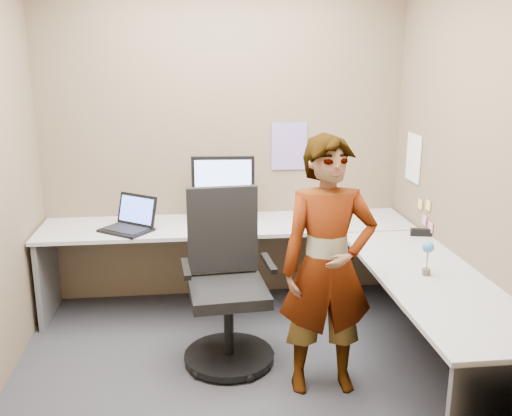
{
  "coord_description": "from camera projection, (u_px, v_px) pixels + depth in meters",
  "views": [
    {
      "loc": [
        -0.26,
        -3.42,
        2.04
      ],
      "look_at": [
        0.15,
        0.25,
        1.05
      ],
      "focal_mm": 40.0,
      "sensor_mm": 36.0,
      "label": 1
    }
  ],
  "objects": [
    {
      "name": "ground",
      "position": [
        238.0,
        368.0,
        3.84
      ],
      "size": [
        3.0,
        3.0,
        0.0
      ],
      "primitive_type": "plane",
      "color": "#27272C",
      "rests_on": "ground"
    },
    {
      "name": "wall_back",
      "position": [
        224.0,
        141.0,
        4.74
      ],
      "size": [
        3.0,
        0.0,
        3.0
      ],
      "primitive_type": "plane",
      "rotation": [
        1.57,
        0.0,
        0.0
      ],
      "color": "brown",
      "rests_on": "ground"
    },
    {
      "name": "wall_right",
      "position": [
        469.0,
        167.0,
        3.65
      ],
      "size": [
        0.0,
        2.7,
        2.7
      ],
      "primitive_type": "plane",
      "rotation": [
        1.57,
        0.0,
        -1.57
      ],
      "color": "brown",
      "rests_on": "ground"
    },
    {
      "name": "desk",
      "position": [
        293.0,
        264.0,
        4.11
      ],
      "size": [
        2.98,
        2.58,
        0.73
      ],
      "color": "#A2A2A2",
      "rests_on": "ground"
    },
    {
      "name": "paper_ream",
      "position": [
        224.0,
        219.0,
        4.61
      ],
      "size": [
        0.33,
        0.25,
        0.06
      ],
      "primitive_type": "cube",
      "rotation": [
        0.0,
        0.0,
        -0.06
      ],
      "color": "red",
      "rests_on": "desk"
    },
    {
      "name": "monitor",
      "position": [
        223.0,
        181.0,
        4.55
      ],
      "size": [
        0.5,
        0.16,
        0.48
      ],
      "rotation": [
        0.0,
        0.0,
        -0.06
      ],
      "color": "black",
      "rests_on": "paper_ream"
    },
    {
      "name": "laptop",
      "position": [
        131.0,
        221.0,
        4.42
      ],
      "size": [
        0.48,
        0.46,
        0.26
      ],
      "rotation": [
        0.0,
        0.0,
        -0.65
      ],
      "color": "black",
      "rests_on": "desk"
    },
    {
      "name": "trackball_mouse",
      "position": [
        208.0,
        228.0,
        4.39
      ],
      "size": [
        0.12,
        0.08,
        0.07
      ],
      "color": "#B7B7BC",
      "rests_on": "desk"
    },
    {
      "name": "origami",
      "position": [
        208.0,
        229.0,
        4.35
      ],
      "size": [
        0.1,
        0.1,
        0.06
      ],
      "primitive_type": "cone",
      "color": "white",
      "rests_on": "desk"
    },
    {
      "name": "stapler",
      "position": [
        421.0,
        232.0,
        4.27
      ],
      "size": [
        0.16,
        0.07,
        0.05
      ],
      "primitive_type": "cube",
      "rotation": [
        0.0,
        0.0,
        -0.21
      ],
      "color": "black",
      "rests_on": "desk"
    },
    {
      "name": "flower",
      "position": [
        428.0,
        253.0,
        3.48
      ],
      "size": [
        0.07,
        0.07,
        0.22
      ],
      "color": "brown",
      "rests_on": "desk"
    },
    {
      "name": "calendar_purple",
      "position": [
        289.0,
        146.0,
        4.8
      ],
      "size": [
        0.3,
        0.01,
        0.4
      ],
      "primitive_type": "cube",
      "color": "#846BB7",
      "rests_on": "wall_back"
    },
    {
      "name": "calendar_white",
      "position": [
        414.0,
        158.0,
        4.54
      ],
      "size": [
        0.01,
        0.28,
        0.38
      ],
      "primitive_type": "cube",
      "color": "white",
      "rests_on": "wall_right"
    },
    {
      "name": "sticky_note_a",
      "position": [
        428.0,
        205.0,
        4.28
      ],
      "size": [
        0.01,
        0.07,
        0.07
      ],
      "primitive_type": "cube",
      "color": "#F2E059",
      "rests_on": "wall_right"
    },
    {
      "name": "sticky_note_b",
      "position": [
        424.0,
        220.0,
        4.36
      ],
      "size": [
        0.01,
        0.07,
        0.07
      ],
      "primitive_type": "cube",
      "color": "pink",
      "rests_on": "wall_right"
    },
    {
      "name": "sticky_note_c",
      "position": [
        430.0,
        227.0,
        4.25
      ],
      "size": [
        0.01,
        0.07,
        0.07
      ],
      "primitive_type": "cube",
      "color": "pink",
      "rests_on": "wall_right"
    },
    {
      "name": "sticky_note_d",
      "position": [
        420.0,
        204.0,
        4.43
      ],
      "size": [
        0.01,
        0.07,
        0.07
      ],
      "primitive_type": "cube",
      "color": "#F2E059",
      "rests_on": "wall_right"
    },
    {
      "name": "office_chair",
      "position": [
        227.0,
        294.0,
        3.87
      ],
      "size": [
        0.62,
        0.62,
        1.16
      ],
      "rotation": [
        0.0,
        0.0,
        0.08
      ],
      "color": "black",
      "rests_on": "ground"
    },
    {
      "name": "person",
      "position": [
        328.0,
        267.0,
        3.44
      ],
      "size": [
        0.59,
        0.39,
        1.61
      ],
      "primitive_type": "imported",
      "rotation": [
        0.0,
        0.0,
        -0.0
      ],
      "color": "#999399",
      "rests_on": "ground"
    }
  ]
}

